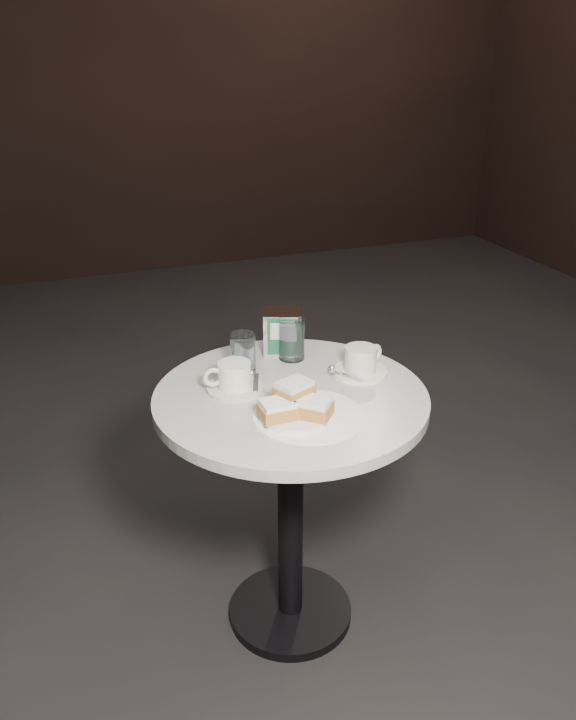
% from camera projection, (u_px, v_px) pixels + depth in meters
% --- Properties ---
extents(ground, '(7.00, 7.00, 0.00)m').
position_uv_depth(ground, '(290.00, 614.00, 2.09)').
color(ground, black).
rests_on(ground, ground).
extents(cafe_table, '(0.70, 0.70, 0.74)m').
position_uv_depth(cafe_table, '(291.00, 459.00, 1.86)').
color(cafe_table, black).
rests_on(cafe_table, ground).
extents(sugar_spill, '(0.27, 0.27, 0.00)m').
position_uv_depth(sugar_spill, '(309.00, 416.00, 1.67)').
color(sugar_spill, white).
rests_on(sugar_spill, cafe_table).
extents(beignet_plate, '(0.21, 0.21, 0.08)m').
position_uv_depth(beignet_plate, '(295.00, 407.00, 1.65)').
color(beignet_plate, silver).
rests_on(beignet_plate, cafe_table).
extents(coffee_cup_left, '(0.16, 0.16, 0.08)m').
position_uv_depth(coffee_cup_left, '(234.00, 378.00, 1.78)').
color(coffee_cup_left, beige).
rests_on(coffee_cup_left, cafe_table).
extents(coffee_cup_right, '(0.19, 0.19, 0.08)m').
position_uv_depth(coffee_cup_right, '(361.00, 362.00, 1.87)').
color(coffee_cup_right, white).
rests_on(coffee_cup_right, cafe_table).
extents(water_glass_left, '(0.08, 0.08, 0.11)m').
position_uv_depth(water_glass_left, '(243.00, 354.00, 1.87)').
color(water_glass_left, white).
rests_on(water_glass_left, cafe_table).
extents(water_glass_right, '(0.08, 0.08, 0.12)m').
position_uv_depth(water_glass_right, '(292.00, 339.00, 1.95)').
color(water_glass_right, white).
rests_on(water_glass_right, cafe_table).
extents(napkin_dispenser, '(0.13, 0.12, 0.12)m').
position_uv_depth(napkin_dispenser, '(282.00, 332.00, 1.98)').
color(napkin_dispenser, white).
rests_on(napkin_dispenser, cafe_table).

